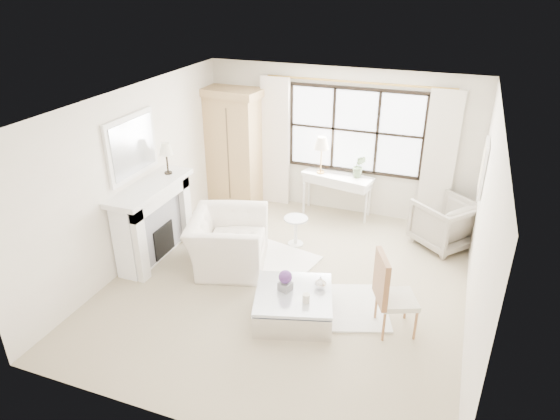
# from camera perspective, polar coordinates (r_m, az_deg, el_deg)

# --- Properties ---
(floor) EXTENTS (5.50, 5.50, 0.00)m
(floor) POSITION_cam_1_polar(r_m,az_deg,el_deg) (7.49, 0.88, -8.36)
(floor) COLOR tan
(floor) RESTS_ON ground
(ceiling) EXTENTS (5.50, 5.50, 0.00)m
(ceiling) POSITION_cam_1_polar(r_m,az_deg,el_deg) (6.38, 1.05, 12.13)
(ceiling) COLOR white
(ceiling) RESTS_ON ground
(wall_back) EXTENTS (5.00, 0.00, 5.00)m
(wall_back) POSITION_cam_1_polar(r_m,az_deg,el_deg) (9.29, 6.69, 7.74)
(wall_back) COLOR silver
(wall_back) RESTS_ON ground
(wall_front) EXTENTS (5.00, 0.00, 5.00)m
(wall_front) POSITION_cam_1_polar(r_m,az_deg,el_deg) (4.69, -10.62, -12.31)
(wall_front) COLOR silver
(wall_front) RESTS_ON ground
(wall_left) EXTENTS (0.00, 5.50, 5.50)m
(wall_left) POSITION_cam_1_polar(r_m,az_deg,el_deg) (7.94, -16.33, 3.65)
(wall_left) COLOR white
(wall_left) RESTS_ON ground
(wall_right) EXTENTS (0.00, 5.50, 5.50)m
(wall_right) POSITION_cam_1_polar(r_m,az_deg,el_deg) (6.53, 22.14, -2.24)
(wall_right) COLOR white
(wall_right) RESTS_ON ground
(window_pane) EXTENTS (2.40, 0.02, 1.50)m
(window_pane) POSITION_cam_1_polar(r_m,az_deg,el_deg) (9.13, 8.59, 8.96)
(window_pane) COLOR silver
(window_pane) RESTS_ON wall_back
(window_frame) EXTENTS (2.50, 0.04, 1.50)m
(window_frame) POSITION_cam_1_polar(r_m,az_deg,el_deg) (9.13, 8.57, 8.94)
(window_frame) COLOR black
(window_frame) RESTS_ON wall_back
(curtain_rod) EXTENTS (3.30, 0.04, 0.04)m
(curtain_rod) POSITION_cam_1_polar(r_m,az_deg,el_deg) (8.87, 8.88, 14.24)
(curtain_rod) COLOR #A67F39
(curtain_rod) RESTS_ON wall_back
(curtain_left) EXTENTS (0.55, 0.10, 2.47)m
(curtain_left) POSITION_cam_1_polar(r_m,az_deg,el_deg) (9.57, -0.52, 7.74)
(curtain_left) COLOR white
(curtain_left) RESTS_ON ground
(curtain_right) EXTENTS (0.55, 0.10, 2.47)m
(curtain_right) POSITION_cam_1_polar(r_m,az_deg,el_deg) (9.01, 17.69, 5.31)
(curtain_right) COLOR silver
(curtain_right) RESTS_ON ground
(fireplace) EXTENTS (0.58, 1.66, 1.26)m
(fireplace) POSITION_cam_1_polar(r_m,az_deg,el_deg) (8.10, -14.42, -1.13)
(fireplace) COLOR white
(fireplace) RESTS_ON ground
(mirror_frame) EXTENTS (0.05, 1.15, 0.95)m
(mirror_frame) POSITION_cam_1_polar(r_m,az_deg,el_deg) (7.76, -16.60, 6.97)
(mirror_frame) COLOR white
(mirror_frame) RESTS_ON wall_left
(mirror_glass) EXTENTS (0.02, 1.00, 0.80)m
(mirror_glass) POSITION_cam_1_polar(r_m,az_deg,el_deg) (7.75, -16.42, 6.95)
(mirror_glass) COLOR silver
(mirror_glass) RESTS_ON wall_left
(art_frame) EXTENTS (0.04, 0.62, 0.82)m
(art_frame) POSITION_cam_1_polar(r_m,az_deg,el_deg) (8.01, 22.23, 4.47)
(art_frame) COLOR white
(art_frame) RESTS_ON wall_right
(art_canvas) EXTENTS (0.01, 0.52, 0.72)m
(art_canvas) POSITION_cam_1_polar(r_m,az_deg,el_deg) (8.01, 22.09, 4.50)
(art_canvas) COLOR beige
(art_canvas) RESTS_ON wall_right
(mantel_lamp) EXTENTS (0.22, 0.22, 0.51)m
(mantel_lamp) POSITION_cam_1_polar(r_m,az_deg,el_deg) (8.05, -12.91, 6.68)
(mantel_lamp) COLOR black
(mantel_lamp) RESTS_ON fireplace
(armoire) EXTENTS (1.19, 0.82, 2.24)m
(armoire) POSITION_cam_1_polar(r_m,az_deg,el_deg) (9.73, -5.20, 7.36)
(armoire) COLOR tan
(armoire) RESTS_ON floor
(console_table) EXTENTS (1.36, 0.69, 0.80)m
(console_table) POSITION_cam_1_polar(r_m,az_deg,el_deg) (9.39, 6.48, 1.74)
(console_table) COLOR white
(console_table) RESTS_ON floor
(console_lamp) EXTENTS (0.28, 0.28, 0.69)m
(console_lamp) POSITION_cam_1_polar(r_m,az_deg,el_deg) (9.11, 4.78, 7.51)
(console_lamp) COLOR #A77A3A
(console_lamp) RESTS_ON console_table
(orchid_plant) EXTENTS (0.25, 0.21, 0.43)m
(orchid_plant) POSITION_cam_1_polar(r_m,az_deg,el_deg) (9.10, 9.03, 4.95)
(orchid_plant) COLOR #576E49
(orchid_plant) RESTS_ON console_table
(side_table) EXTENTS (0.40, 0.40, 0.51)m
(side_table) POSITION_cam_1_polar(r_m,az_deg,el_deg) (8.31, 1.81, -1.99)
(side_table) COLOR white
(side_table) RESTS_ON floor
(rug_left) EXTENTS (1.84, 1.48, 0.03)m
(rug_left) POSITION_cam_1_polar(r_m,az_deg,el_deg) (8.05, -2.09, -5.58)
(rug_left) COLOR white
(rug_left) RESTS_ON floor
(rug_right) EXTENTS (1.69, 1.47, 0.03)m
(rug_right) POSITION_cam_1_polar(r_m,az_deg,el_deg) (7.04, 6.27, -10.94)
(rug_right) COLOR white
(rug_right) RESTS_ON floor
(club_armchair) EXTENTS (1.42, 1.54, 0.83)m
(club_armchair) POSITION_cam_1_polar(r_m,az_deg,el_deg) (7.77, -5.97, -3.58)
(club_armchair) COLOR white
(club_armchair) RESTS_ON floor
(wingback_chair) EXTENTS (1.24, 1.23, 0.81)m
(wingback_chair) POSITION_cam_1_polar(r_m,az_deg,el_deg) (8.72, 18.29, -1.45)
(wingback_chair) COLOR #A29989
(wingback_chair) RESTS_ON floor
(french_chair) EXTENTS (0.64, 0.63, 1.08)m
(french_chair) POSITION_cam_1_polar(r_m,az_deg,el_deg) (6.63, 12.89, -11.00)
(french_chair) COLOR #AE7749
(french_chair) RESTS_ON floor
(coffee_table) EXTENTS (1.24, 1.24, 0.38)m
(coffee_table) POSITION_cam_1_polar(r_m,az_deg,el_deg) (6.75, 1.55, -10.80)
(coffee_table) COLOR silver
(coffee_table) RESTS_ON floor
(planter_box) EXTENTS (0.19, 0.19, 0.11)m
(planter_box) POSITION_cam_1_polar(r_m,az_deg,el_deg) (6.66, 0.61, -8.70)
(planter_box) COLOR slate
(planter_box) RESTS_ON coffee_table
(planter_flowers) EXTENTS (0.18, 0.18, 0.18)m
(planter_flowers) POSITION_cam_1_polar(r_m,az_deg,el_deg) (6.58, 0.62, -7.65)
(planter_flowers) COLOR #572E74
(planter_flowers) RESTS_ON planter_box
(pillar_candle) EXTENTS (0.09, 0.09, 0.12)m
(pillar_candle) POSITION_cam_1_polar(r_m,az_deg,el_deg) (6.44, 3.00, -10.04)
(pillar_candle) COLOR silver
(pillar_candle) RESTS_ON coffee_table
(coffee_vase) EXTENTS (0.19, 0.19, 0.17)m
(coffee_vase) POSITION_cam_1_polar(r_m,az_deg,el_deg) (6.70, 4.64, -8.26)
(coffee_vase) COLOR white
(coffee_vase) RESTS_ON coffee_table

